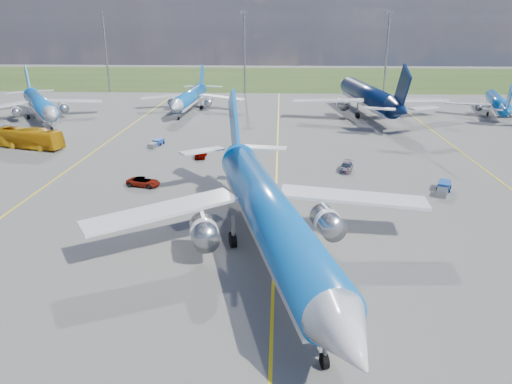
{
  "coord_description": "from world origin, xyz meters",
  "views": [
    {
      "loc": [
        0.33,
        -36.48,
        20.59
      ],
      "look_at": [
        -1.96,
        11.05,
        4.0
      ],
      "focal_mm": 35.0,
      "sensor_mm": 36.0,
      "label": 1
    }
  ],
  "objects_px": {
    "bg_jet_nw": "(42,120)",
    "bg_jet_nnw": "(191,111)",
    "service_car_c": "(346,167)",
    "baggage_tug_w": "(443,188)",
    "main_airliner": "(269,257)",
    "service_car_b": "(144,182)",
    "apron_bus": "(29,138)",
    "bg_jet_n": "(366,115)",
    "baggage_tug_c": "(156,143)",
    "bg_jet_ne": "(495,115)",
    "service_car_a": "(201,153)"
  },
  "relations": [
    {
      "from": "bg_jet_nw",
      "to": "bg_jet_nnw",
      "type": "height_order",
      "value": "bg_jet_nw"
    },
    {
      "from": "service_car_c",
      "to": "baggage_tug_w",
      "type": "height_order",
      "value": "service_car_c"
    },
    {
      "from": "main_airliner",
      "to": "service_car_b",
      "type": "distance_m",
      "value": 25.74
    },
    {
      "from": "apron_bus",
      "to": "baggage_tug_w",
      "type": "xyz_separation_m",
      "value": [
        62.4,
        -19.33,
        -1.21
      ]
    },
    {
      "from": "bg_jet_n",
      "to": "main_airliner",
      "type": "bearing_deg",
      "value": 67.25
    },
    {
      "from": "apron_bus",
      "to": "service_car_b",
      "type": "xyz_separation_m",
      "value": [
        24.3,
        -18.92,
        -1.12
      ]
    },
    {
      "from": "service_car_b",
      "to": "baggage_tug_c",
      "type": "bearing_deg",
      "value": 22.82
    },
    {
      "from": "baggage_tug_c",
      "to": "baggage_tug_w",
      "type": "bearing_deg",
      "value": -17.01
    },
    {
      "from": "bg_jet_ne",
      "to": "service_car_b",
      "type": "relative_size",
      "value": 7.15
    },
    {
      "from": "bg_jet_ne",
      "to": "service_car_a",
      "type": "height_order",
      "value": "bg_jet_ne"
    },
    {
      "from": "main_airliner",
      "to": "bg_jet_nnw",
      "type": "bearing_deg",
      "value": 91.04
    },
    {
      "from": "apron_bus",
      "to": "service_car_c",
      "type": "bearing_deg",
      "value": -85.47
    },
    {
      "from": "bg_jet_n",
      "to": "baggage_tug_c",
      "type": "relative_size",
      "value": 10.59
    },
    {
      "from": "bg_jet_ne",
      "to": "baggage_tug_w",
      "type": "bearing_deg",
      "value": 77.36
    },
    {
      "from": "service_car_b",
      "to": "bg_jet_nnw",
      "type": "bearing_deg",
      "value": 17.3
    },
    {
      "from": "bg_jet_nw",
      "to": "service_car_c",
      "type": "relative_size",
      "value": 9.26
    },
    {
      "from": "bg_jet_nnw",
      "to": "bg_jet_n",
      "type": "xyz_separation_m",
      "value": [
        40.6,
        -3.76,
        0.0
      ]
    },
    {
      "from": "bg_jet_nnw",
      "to": "bg_jet_n",
      "type": "distance_m",
      "value": 40.78
    },
    {
      "from": "bg_jet_nw",
      "to": "apron_bus",
      "type": "height_order",
      "value": "bg_jet_nw"
    },
    {
      "from": "bg_jet_nnw",
      "to": "baggage_tug_w",
      "type": "bearing_deg",
      "value": -50.87
    },
    {
      "from": "apron_bus",
      "to": "baggage_tug_c",
      "type": "distance_m",
      "value": 21.0
    },
    {
      "from": "bg_jet_ne",
      "to": "baggage_tug_w",
      "type": "distance_m",
      "value": 61.44
    },
    {
      "from": "bg_jet_nw",
      "to": "apron_bus",
      "type": "distance_m",
      "value": 25.87
    },
    {
      "from": "bg_jet_n",
      "to": "main_airliner",
      "type": "xyz_separation_m",
      "value": [
        -20.26,
        -71.75,
        0.0
      ]
    },
    {
      "from": "bg_jet_ne",
      "to": "baggage_tug_c",
      "type": "height_order",
      "value": "bg_jet_ne"
    },
    {
      "from": "bg_jet_nnw",
      "to": "main_airliner",
      "type": "xyz_separation_m",
      "value": [
        20.34,
        -75.51,
        0.0
      ]
    },
    {
      "from": "bg_jet_n",
      "to": "apron_bus",
      "type": "xyz_separation_m",
      "value": [
        -61.3,
        -33.28,
        1.72
      ]
    },
    {
      "from": "bg_jet_nw",
      "to": "service_car_b",
      "type": "xyz_separation_m",
      "value": [
        33.43,
        -43.07,
        0.6
      ]
    },
    {
      "from": "main_airliner",
      "to": "service_car_a",
      "type": "xyz_separation_m",
      "value": [
        -11.51,
        34.07,
        0.68
      ]
    },
    {
      "from": "bg_jet_nnw",
      "to": "main_airliner",
      "type": "bearing_deg",
      "value": -72.29
    },
    {
      "from": "service_car_a",
      "to": "bg_jet_n",
      "type": "bearing_deg",
      "value": 48.21
    },
    {
      "from": "main_airliner",
      "to": "baggage_tug_w",
      "type": "relative_size",
      "value": 9.28
    },
    {
      "from": "bg_jet_n",
      "to": "baggage_tug_w",
      "type": "height_order",
      "value": "bg_jet_n"
    },
    {
      "from": "bg_jet_nnw",
      "to": "main_airliner",
      "type": "distance_m",
      "value": 78.2
    },
    {
      "from": "apron_bus",
      "to": "baggage_tug_w",
      "type": "bearing_deg",
      "value": -90.99
    },
    {
      "from": "service_car_a",
      "to": "service_car_c",
      "type": "relative_size",
      "value": 0.97
    },
    {
      "from": "bg_jet_nw",
      "to": "service_car_b",
      "type": "height_order",
      "value": "bg_jet_nw"
    },
    {
      "from": "apron_bus",
      "to": "service_car_a",
      "type": "relative_size",
      "value": 3.1
    },
    {
      "from": "apron_bus",
      "to": "baggage_tug_c",
      "type": "bearing_deg",
      "value": -66.02
    },
    {
      "from": "bg_jet_n",
      "to": "bg_jet_ne",
      "type": "relative_size",
      "value": 1.55
    },
    {
      "from": "service_car_b",
      "to": "baggage_tug_c",
      "type": "relative_size",
      "value": 0.96
    },
    {
      "from": "service_car_c",
      "to": "baggage_tug_c",
      "type": "xyz_separation_m",
      "value": [
        -30.63,
        13.46,
        -0.13
      ]
    },
    {
      "from": "bg_jet_nnw",
      "to": "apron_bus",
      "type": "bearing_deg",
      "value": -116.56
    },
    {
      "from": "main_airliner",
      "to": "service_car_b",
      "type": "bearing_deg",
      "value": 116.53
    },
    {
      "from": "bg_jet_ne",
      "to": "apron_bus",
      "type": "relative_size",
      "value": 2.52
    },
    {
      "from": "apron_bus",
      "to": "service_car_a",
      "type": "xyz_separation_m",
      "value": [
        29.53,
        -4.4,
        -1.04
      ]
    },
    {
      "from": "apron_bus",
      "to": "baggage_tug_c",
      "type": "height_order",
      "value": "apron_bus"
    },
    {
      "from": "baggage_tug_w",
      "to": "service_car_c",
      "type": "bearing_deg",
      "value": 163.95
    },
    {
      "from": "apron_bus",
      "to": "service_car_a",
      "type": "height_order",
      "value": "apron_bus"
    },
    {
      "from": "baggage_tug_c",
      "to": "service_car_a",
      "type": "bearing_deg",
      "value": -28.51
    }
  ]
}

